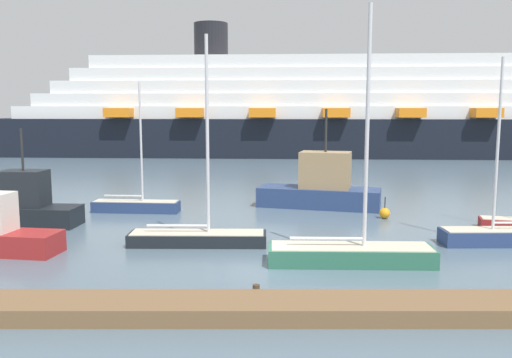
{
  "coord_description": "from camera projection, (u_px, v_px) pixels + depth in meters",
  "views": [
    {
      "loc": [
        -0.01,
        -21.27,
        6.59
      ],
      "look_at": [
        0.0,
        9.67,
        2.45
      ],
      "focal_mm": 36.96,
      "sensor_mm": 36.0,
      "label": 1
    }
  ],
  "objects": [
    {
      "name": "ground_plane",
      "position": [
        256.0,
        268.0,
        21.96
      ],
      "size": [
        600.0,
        600.0,
        0.0
      ],
      "primitive_type": "plane",
      "color": "slate"
    },
    {
      "name": "dock_pier",
      "position": [
        256.0,
        308.0,
        16.78
      ],
      "size": [
        26.94,
        2.18,
        0.69
      ],
      "color": "brown",
      "rests_on": "ground_plane"
    },
    {
      "name": "sailboat_0",
      "position": [
        136.0,
        205.0,
        33.76
      ],
      "size": [
        5.64,
        1.67,
        8.25
      ],
      "rotation": [
        0.0,
        0.0,
        -0.08
      ],
      "color": "navy",
      "rests_on": "ground_plane"
    },
    {
      "name": "sailboat_1",
      "position": [
        502.0,
        235.0,
        25.67
      ],
      "size": [
        5.88,
        1.52,
        9.0
      ],
      "rotation": [
        0.0,
        0.0,
        3.15
      ],
      "color": "navy",
      "rests_on": "ground_plane"
    },
    {
      "name": "sailboat_2",
      "position": [
        198.0,
        235.0,
        25.6
      ],
      "size": [
        6.69,
        1.65,
        10.02
      ],
      "rotation": [
        0.0,
        0.0,
        -0.01
      ],
      "color": "black",
      "rests_on": "ground_plane"
    },
    {
      "name": "sailboat_4",
      "position": [
        351.0,
        251.0,
        22.47
      ],
      "size": [
        7.08,
        2.03,
        10.81
      ],
      "rotation": [
        0.0,
        0.0,
        -0.03
      ],
      "color": "#2D6B51",
      "rests_on": "ground_plane"
    },
    {
      "name": "fishing_boat_0",
      "position": [
        21.0,
        207.0,
        29.81
      ],
      "size": [
        6.87,
        2.62,
        5.51
      ],
      "rotation": [
        0.0,
        0.0,
        -0.08
      ],
      "color": "black",
      "rests_on": "ground_plane"
    },
    {
      "name": "fishing_boat_1",
      "position": [
        321.0,
        187.0,
        35.36
      ],
      "size": [
        8.5,
        4.69,
        6.58
      ],
      "rotation": [
        0.0,
        0.0,
        -0.27
      ],
      "color": "navy",
      "rests_on": "ground_plane"
    },
    {
      "name": "channel_buoy_0",
      "position": [
        385.0,
        213.0,
        31.81
      ],
      "size": [
        0.65,
        0.65,
        1.32
      ],
      "color": "orange",
      "rests_on": "ground_plane"
    },
    {
      "name": "cruise_ship",
      "position": [
        330.0,
        113.0,
        74.82
      ],
      "size": [
        95.68,
        19.18,
        18.54
      ],
      "rotation": [
        0.0,
        0.0,
        -0.06
      ],
      "color": "black",
      "rests_on": "ground_plane"
    }
  ]
}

